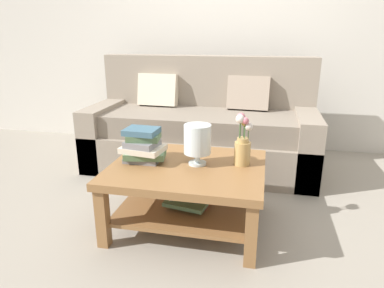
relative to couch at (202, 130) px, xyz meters
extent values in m
plane|color=gray|center=(0.14, -0.85, -0.36)|extent=(10.00, 10.00, 0.00)
cube|color=beige|center=(0.14, 0.80, 0.99)|extent=(6.40, 0.12, 2.70)
cube|color=gray|center=(0.00, -0.07, -0.18)|extent=(2.15, 0.90, 0.36)
cube|color=gray|center=(0.00, -0.10, 0.10)|extent=(1.91, 0.74, 0.20)
cube|color=gray|center=(0.00, 0.28, 0.35)|extent=(2.15, 0.20, 0.70)
cube|color=gray|center=(-0.98, -0.07, -0.06)|extent=(0.20, 0.90, 0.60)
cube|color=gray|center=(0.98, -0.07, -0.06)|extent=(0.20, 0.90, 0.60)
cube|color=beige|center=(-0.48, 0.14, 0.36)|extent=(0.41, 0.20, 0.34)
cube|color=gray|center=(0.43, 0.14, 0.36)|extent=(0.41, 0.21, 0.34)
cube|color=olive|center=(0.12, -1.15, 0.05)|extent=(1.01, 0.83, 0.05)
cube|color=olive|center=(-0.33, -1.51, -0.17)|extent=(0.07, 0.07, 0.39)
cube|color=olive|center=(0.57, -1.51, -0.17)|extent=(0.07, 0.07, 0.39)
cube|color=olive|center=(-0.33, -0.78, -0.17)|extent=(0.07, 0.07, 0.39)
cube|color=olive|center=(0.57, -0.78, -0.17)|extent=(0.07, 0.07, 0.39)
cube|color=olive|center=(0.12, -1.15, -0.22)|extent=(0.89, 0.71, 0.02)
cube|color=#993833|center=(0.13, -1.10, -0.20)|extent=(0.30, 0.23, 0.03)
cube|color=#51704C|center=(0.13, -1.19, -0.17)|extent=(0.31, 0.25, 0.03)
cube|color=beige|center=(0.13, -1.11, -0.14)|extent=(0.31, 0.25, 0.04)
cube|color=slate|center=(-0.20, -1.14, 0.09)|extent=(0.23, 0.15, 0.03)
cube|color=#51704C|center=(-0.18, -1.14, 0.13)|extent=(0.29, 0.21, 0.04)
cube|color=beige|center=(-0.19, -1.14, 0.17)|extent=(0.30, 0.24, 0.04)
cube|color=slate|center=(-0.19, -1.15, 0.21)|extent=(0.23, 0.21, 0.04)
cube|color=#51704C|center=(-0.19, -1.13, 0.25)|extent=(0.23, 0.19, 0.04)
cube|color=#3D6075|center=(-0.20, -1.13, 0.29)|extent=(0.23, 0.19, 0.04)
cylinder|color=silver|center=(0.18, -1.11, 0.08)|extent=(0.12, 0.12, 0.02)
cylinder|color=silver|center=(0.18, -1.11, 0.12)|extent=(0.04, 0.04, 0.06)
cylinder|color=silver|center=(0.18, -1.11, 0.25)|extent=(0.18, 0.18, 0.19)
sphere|color=tan|center=(0.15, -1.11, 0.21)|extent=(0.05, 0.05, 0.05)
sphere|color=#51704C|center=(0.21, -1.10, 0.21)|extent=(0.06, 0.06, 0.06)
cylinder|color=tan|center=(0.47, -1.06, 0.15)|extent=(0.11, 0.11, 0.16)
cylinder|color=tan|center=(0.47, -1.06, 0.25)|extent=(0.07, 0.07, 0.03)
cylinder|color=#426638|center=(0.50, -1.06, 0.29)|extent=(0.01, 0.01, 0.06)
sphere|color=silver|center=(0.50, -1.06, 0.34)|extent=(0.05, 0.05, 0.05)
cylinder|color=#426638|center=(0.47, -1.04, 0.30)|extent=(0.01, 0.01, 0.08)
sphere|color=gold|center=(0.47, -1.04, 0.36)|extent=(0.04, 0.04, 0.04)
cylinder|color=#426638|center=(0.45, -1.05, 0.32)|extent=(0.01, 0.01, 0.12)
sphere|color=#C66B7A|center=(0.45, -1.05, 0.40)|extent=(0.05, 0.05, 0.05)
cylinder|color=#426638|center=(0.45, -1.07, 0.32)|extent=(0.01, 0.01, 0.11)
sphere|color=silver|center=(0.45, -1.07, 0.39)|extent=(0.06, 0.06, 0.06)
cylinder|color=#426638|center=(0.48, -1.07, 0.31)|extent=(0.01, 0.01, 0.10)
sphere|color=#C66B7A|center=(0.48, -1.07, 0.38)|extent=(0.05, 0.05, 0.05)
camera|label=1|loc=(0.60, -3.21, 0.91)|focal=32.07mm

